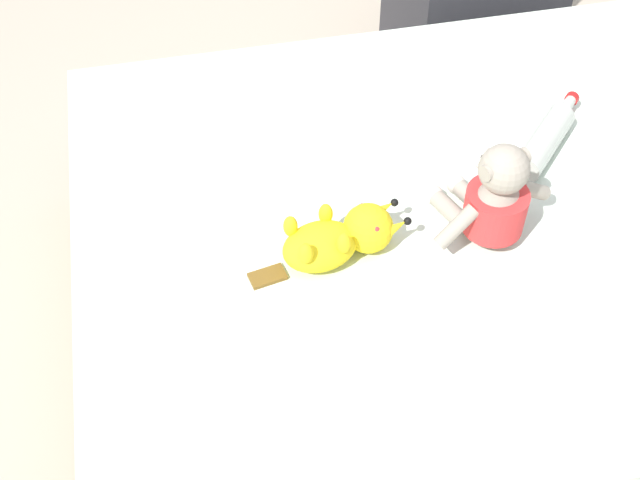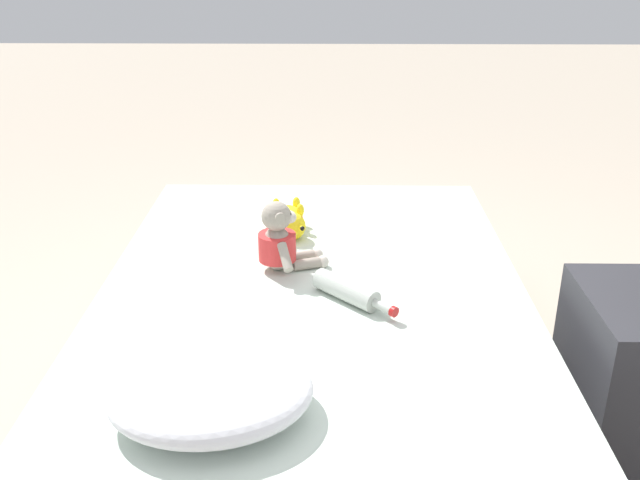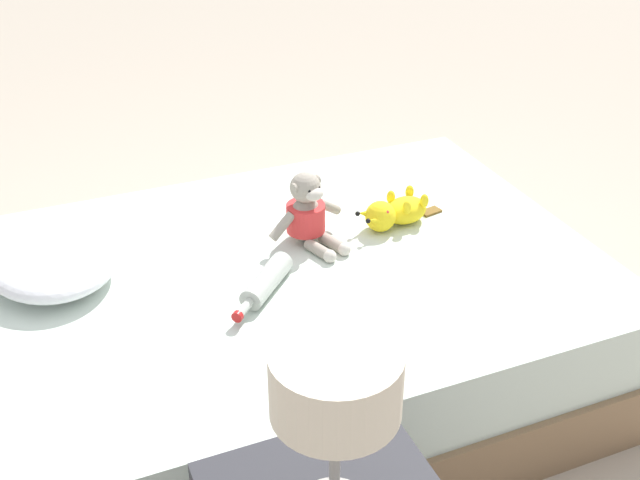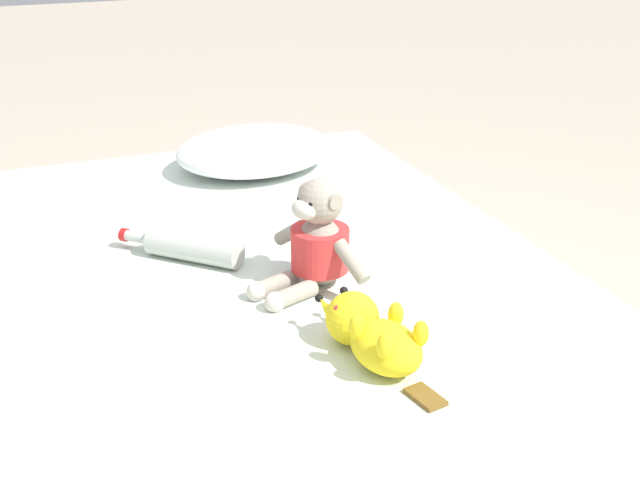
{
  "view_description": "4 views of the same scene",
  "coord_description": "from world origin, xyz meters",
  "px_view_note": "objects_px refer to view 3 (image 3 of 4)",
  "views": [
    {
      "loc": [
        1.12,
        -0.67,
        1.62
      ],
      "look_at": [
        0.1,
        -0.44,
        0.5
      ],
      "focal_mm": 44.94,
      "sensor_mm": 36.0,
      "label": 1
    },
    {
      "loc": [
        -0.05,
        2.0,
        1.47
      ],
      "look_at": [
        -0.02,
        -0.16,
        0.52
      ],
      "focal_mm": 40.08,
      "sensor_mm": 36.0,
      "label": 2
    },
    {
      "loc": [
        -1.89,
        0.69,
        1.73
      ],
      "look_at": [
        -0.0,
        -0.09,
        0.51
      ],
      "focal_mm": 44.45,
      "sensor_mm": 36.0,
      "label": 3
    },
    {
      "loc": [
        -0.45,
        -1.52,
        1.22
      ],
      "look_at": [
        0.12,
        -0.1,
        0.54
      ],
      "focal_mm": 45.51,
      "sensor_mm": 36.0,
      "label": 4
    }
  ],
  "objects_px": {
    "glass_bottle": "(266,282)",
    "bed": "(292,325)",
    "plush_yellow_creature": "(395,212)",
    "bedside_lamp": "(336,390)",
    "pillow": "(52,258)",
    "plush_monkey": "(308,214)"
  },
  "relations": [
    {
      "from": "glass_bottle",
      "to": "bed",
      "type": "bearing_deg",
      "value": -47.15
    },
    {
      "from": "plush_yellow_creature",
      "to": "bedside_lamp",
      "type": "relative_size",
      "value": 0.88
    },
    {
      "from": "plush_yellow_creature",
      "to": "bed",
      "type": "bearing_deg",
      "value": 103.36
    },
    {
      "from": "plush_yellow_creature",
      "to": "bedside_lamp",
      "type": "bearing_deg",
      "value": 147.47
    },
    {
      "from": "bed",
      "to": "bedside_lamp",
      "type": "relative_size",
      "value": 5.08
    },
    {
      "from": "bed",
      "to": "pillow",
      "type": "distance_m",
      "value": 0.75
    },
    {
      "from": "pillow",
      "to": "plush_yellow_creature",
      "type": "xyz_separation_m",
      "value": [
        -0.12,
        -1.06,
        -0.01
      ]
    },
    {
      "from": "bed",
      "to": "glass_bottle",
      "type": "bearing_deg",
      "value": 132.85
    },
    {
      "from": "bed",
      "to": "plush_monkey",
      "type": "relative_size",
      "value": 6.76
    },
    {
      "from": "pillow",
      "to": "plush_monkey",
      "type": "distance_m",
      "value": 0.77
    },
    {
      "from": "plush_yellow_creature",
      "to": "glass_bottle",
      "type": "height_order",
      "value": "plush_yellow_creature"
    },
    {
      "from": "glass_bottle",
      "to": "pillow",
      "type": "bearing_deg",
      "value": 59.34
    },
    {
      "from": "bed",
      "to": "plush_yellow_creature",
      "type": "xyz_separation_m",
      "value": [
        0.1,
        -0.4,
        0.27
      ]
    },
    {
      "from": "plush_monkey",
      "to": "bedside_lamp",
      "type": "relative_size",
      "value": 0.75
    },
    {
      "from": "plush_monkey",
      "to": "plush_yellow_creature",
      "type": "bearing_deg",
      "value": -92.48
    },
    {
      "from": "plush_monkey",
      "to": "plush_yellow_creature",
      "type": "distance_m",
      "value": 0.3
    },
    {
      "from": "bed",
      "to": "glass_bottle",
      "type": "relative_size",
      "value": 7.58
    },
    {
      "from": "pillow",
      "to": "bedside_lamp",
      "type": "relative_size",
      "value": 1.37
    },
    {
      "from": "plush_monkey",
      "to": "bedside_lamp",
      "type": "xyz_separation_m",
      "value": [
        -1.08,
        0.38,
        0.3
      ]
    },
    {
      "from": "pillow",
      "to": "plush_yellow_creature",
      "type": "relative_size",
      "value": 1.55
    },
    {
      "from": "plush_yellow_creature",
      "to": "bedside_lamp",
      "type": "distance_m",
      "value": 1.32
    },
    {
      "from": "bed",
      "to": "bedside_lamp",
      "type": "bearing_deg",
      "value": 163.85
    }
  ]
}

